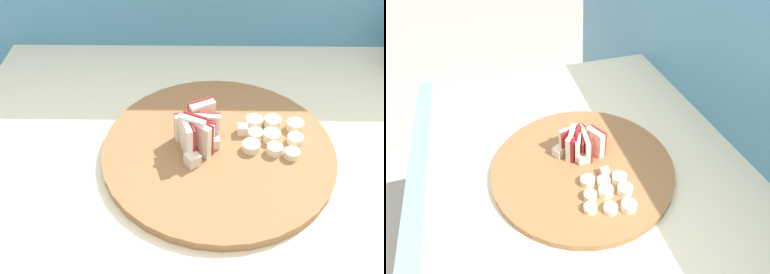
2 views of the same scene
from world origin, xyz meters
TOP-DOWN VIEW (x-y plane):
  - tile_backsplash at (0.00, 0.37)m, footprint 2.40×0.04m
  - cutting_board at (-0.10, 0.00)m, footprint 0.38×0.38m
  - apple_wedge_fan at (-0.14, 0.01)m, footprint 0.07×0.09m
  - apple_dice_pile at (-0.12, -0.01)m, footprint 0.10×0.10m
  - banana_slice_rows at (-0.01, 0.02)m, footprint 0.11×0.10m

SIDE VIEW (x-z plane):
  - tile_backsplash at x=0.00m, z-range 0.00..1.31m
  - cutting_board at x=-0.10m, z-range 0.90..0.91m
  - banana_slice_rows at x=-0.01m, z-range 0.91..0.93m
  - apple_dice_pile at x=-0.12m, z-range 0.91..0.93m
  - apple_wedge_fan at x=-0.14m, z-range 0.91..0.97m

